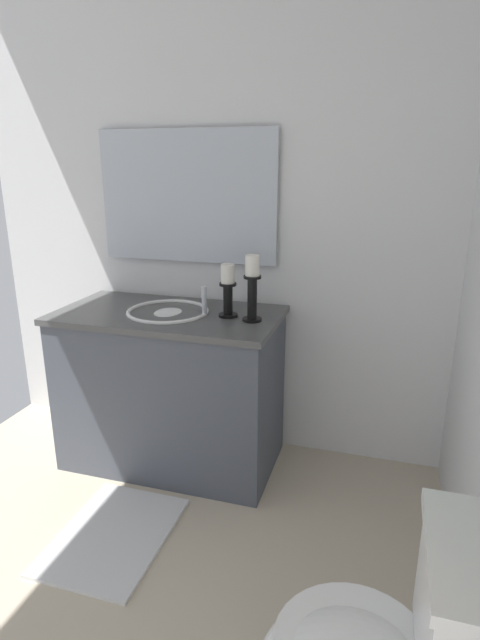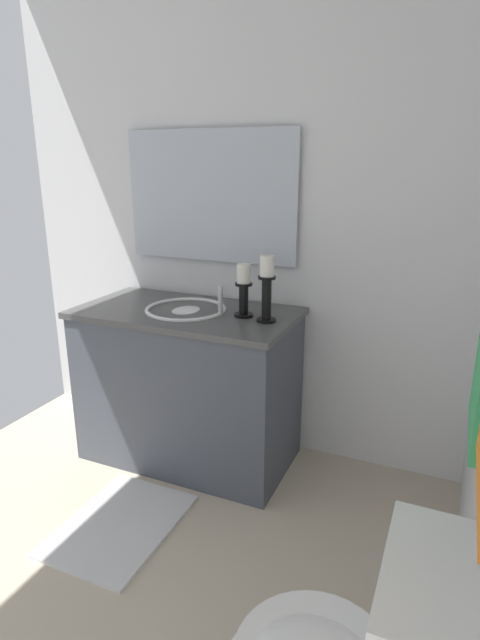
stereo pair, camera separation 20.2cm
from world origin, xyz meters
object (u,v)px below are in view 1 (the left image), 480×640
mirror (187,197)px  candle_holder_tall (252,286)px  vanity_cabinet (171,388)px  bath_mat (114,535)px  candle_holder_short (228,289)px  sink_basin (168,320)px

mirror → candle_holder_tall: bearing=55.5°
candle_holder_tall → vanity_cabinet: bearing=-91.9°
vanity_cabinet → candle_holder_tall: (0.01, 0.43, 0.56)m
candle_holder_tall → bath_mat: bearing=-35.0°
candle_holder_short → bath_mat: bearing=-25.1°
candle_holder_short → vanity_cabinet: bearing=-86.5°
candle_holder_tall → bath_mat: candle_holder_tall is taller
candle_holder_short → bath_mat: size_ratio=0.42×
sink_basin → candle_holder_tall: size_ratio=1.32×
vanity_cabinet → mirror: (-0.28, 0.00, 0.93)m
sink_basin → bath_mat: bearing=-0.1°
mirror → candle_holder_short: mirror is taller
vanity_cabinet → sink_basin: (0.00, 0.00, 0.36)m
sink_basin → mirror: size_ratio=0.43×
vanity_cabinet → candle_holder_tall: bearing=88.1°
vanity_cabinet → sink_basin: size_ratio=2.72×
sink_basin → bath_mat: size_ratio=0.67×
mirror → sink_basin: bearing=0.2°
sink_basin → vanity_cabinet: bearing=-90.0°
vanity_cabinet → mirror: 0.97m
candle_holder_short → sink_basin: bearing=-86.4°
candle_holder_short → bath_mat: 1.17m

